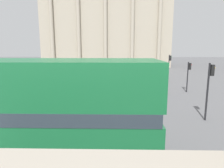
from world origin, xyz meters
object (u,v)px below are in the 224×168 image
(double_decker_bus, at_px, (17,111))
(pedestrian_olive, at_px, (153,72))
(traffic_light_mid, at_px, (189,72))
(traffic_light_near, at_px, (209,83))
(pedestrian_blue, at_px, (166,84))
(traffic_light_far, at_px, (169,64))
(pedestrian_yellow, at_px, (83,99))
(plaza_building_left, at_px, (107,23))

(double_decker_bus, relative_size, pedestrian_olive, 6.05)
(traffic_light_mid, distance_m, pedestrian_olive, 10.10)
(traffic_light_near, distance_m, pedestrian_blue, 7.54)
(double_decker_bus, bearing_deg, traffic_light_mid, 51.89)
(traffic_light_far, bearing_deg, pedestrian_yellow, -125.14)
(pedestrian_olive, bearing_deg, double_decker_bus, -89.67)
(double_decker_bus, height_order, traffic_light_mid, double_decker_bus)
(plaza_building_left, distance_m, traffic_light_near, 41.92)
(pedestrian_yellow, bearing_deg, pedestrian_blue, 161.30)
(traffic_light_mid, bearing_deg, pedestrian_blue, -158.05)
(pedestrian_yellow, xyz_separation_m, pedestrian_blue, (7.44, 5.98, 0.06))
(plaza_building_left, distance_m, pedestrian_yellow, 40.04)
(plaza_building_left, distance_m, pedestrian_olive, 25.42)
(traffic_light_near, bearing_deg, pedestrian_yellow, 170.52)
(pedestrian_yellow, bearing_deg, plaza_building_left, -147.28)
(traffic_light_near, relative_size, traffic_light_mid, 1.16)
(plaza_building_left, height_order, traffic_light_far, plaza_building_left)
(pedestrian_yellow, bearing_deg, traffic_light_mid, 157.60)
(pedestrian_yellow, distance_m, pedestrian_blue, 9.55)
(pedestrian_yellow, bearing_deg, double_decker_bus, 22.48)
(pedestrian_yellow, bearing_deg, traffic_light_near, 113.04)
(plaza_building_left, height_order, pedestrian_olive, plaza_building_left)
(plaza_building_left, relative_size, pedestrian_yellow, 18.18)
(double_decker_bus, height_order, pedestrian_yellow, double_decker_bus)
(double_decker_bus, xyz_separation_m, plaza_building_left, (1.10, 45.81, 8.47))
(traffic_light_mid, height_order, pedestrian_blue, traffic_light_mid)
(traffic_light_near, height_order, pedestrian_yellow, traffic_light_near)
(traffic_light_near, relative_size, traffic_light_far, 1.01)
(traffic_light_mid, height_order, pedestrian_yellow, traffic_light_mid)
(double_decker_bus, relative_size, plaza_building_left, 0.33)
(pedestrian_blue, bearing_deg, traffic_light_mid, 92.37)
(traffic_light_near, bearing_deg, plaza_building_left, 101.82)
(traffic_light_near, relative_size, pedestrian_blue, 2.06)
(traffic_light_near, xyz_separation_m, traffic_light_far, (1.44, 15.19, -0.02))
(pedestrian_yellow, height_order, pedestrian_blue, pedestrian_blue)
(double_decker_bus, relative_size, pedestrian_blue, 5.67)
(traffic_light_mid, bearing_deg, pedestrian_yellow, -144.92)
(traffic_light_mid, xyz_separation_m, pedestrian_olive, (-1.97, 9.84, -1.14))
(plaza_building_left, bearing_deg, traffic_light_mid, -72.41)
(traffic_light_near, xyz_separation_m, pedestrian_yellow, (-8.27, 1.38, -1.45))
(plaza_building_left, xyz_separation_m, pedestrian_blue, (7.58, -32.83, -9.79))
(double_decker_bus, height_order, traffic_light_near, double_decker_bus)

